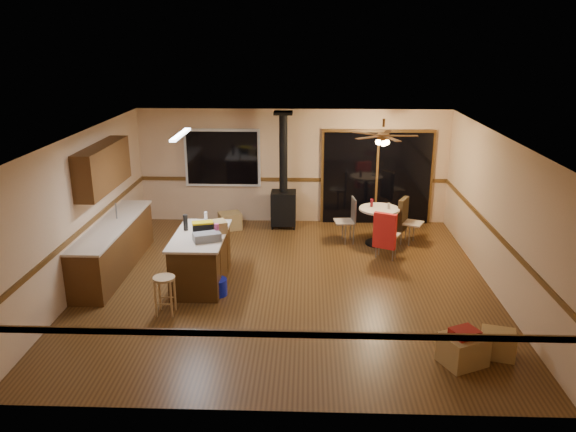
{
  "coord_description": "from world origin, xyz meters",
  "views": [
    {
      "loc": [
        0.33,
        -8.97,
        4.15
      ],
      "look_at": [
        0.0,
        0.3,
        1.15
      ],
      "focal_mm": 35.0,
      "sensor_mm": 36.0,
      "label": 1
    }
  ],
  "objects_px": {
    "kitchen_island": "(201,259)",
    "toolbox_grey": "(207,237)",
    "chair_near": "(385,231)",
    "wood_stove": "(283,196)",
    "box_corner_b": "(498,344)",
    "blue_bucket": "(217,287)",
    "toolbox_black": "(203,229)",
    "dining_table": "(379,220)",
    "box_under_window": "(230,221)",
    "chair_left": "(349,215)",
    "box_corner_a": "(463,349)",
    "bar_stool": "(165,295)",
    "chair_right": "(404,215)"
  },
  "relations": [
    {
      "from": "wood_stove",
      "to": "dining_table",
      "type": "bearing_deg",
      "value": -26.85
    },
    {
      "from": "chair_near",
      "to": "box_corner_a",
      "type": "bearing_deg",
      "value": -80.81
    },
    {
      "from": "box_corner_b",
      "to": "box_under_window",
      "type": "bearing_deg",
      "value": 130.47
    },
    {
      "from": "chair_left",
      "to": "box_corner_a",
      "type": "bearing_deg",
      "value": -75.34
    },
    {
      "from": "toolbox_black",
      "to": "chair_near",
      "type": "bearing_deg",
      "value": 19.13
    },
    {
      "from": "kitchen_island",
      "to": "chair_left",
      "type": "bearing_deg",
      "value": 38.36
    },
    {
      "from": "dining_table",
      "to": "chair_right",
      "type": "relative_size",
      "value": 1.18
    },
    {
      "from": "box_corner_b",
      "to": "bar_stool",
      "type": "bearing_deg",
      "value": 167.85
    },
    {
      "from": "toolbox_black",
      "to": "bar_stool",
      "type": "bearing_deg",
      "value": -108.32
    },
    {
      "from": "toolbox_grey",
      "to": "chair_right",
      "type": "relative_size",
      "value": 0.63
    },
    {
      "from": "chair_left",
      "to": "chair_right",
      "type": "bearing_deg",
      "value": 0.85
    },
    {
      "from": "chair_left",
      "to": "chair_right",
      "type": "xyz_separation_m",
      "value": [
        1.13,
        0.02,
        0.01
      ]
    },
    {
      "from": "chair_left",
      "to": "chair_near",
      "type": "relative_size",
      "value": 0.74
    },
    {
      "from": "bar_stool",
      "to": "box_under_window",
      "type": "xyz_separation_m",
      "value": [
        0.46,
        4.04,
        -0.12
      ]
    },
    {
      "from": "dining_table",
      "to": "chair_left",
      "type": "bearing_deg",
      "value": 169.27
    },
    {
      "from": "dining_table",
      "to": "box_corner_b",
      "type": "relative_size",
      "value": 1.9
    },
    {
      "from": "chair_right",
      "to": "box_corner_b",
      "type": "height_order",
      "value": "chair_right"
    },
    {
      "from": "wood_stove",
      "to": "box_corner_a",
      "type": "height_order",
      "value": "wood_stove"
    },
    {
      "from": "toolbox_grey",
      "to": "chair_left",
      "type": "relative_size",
      "value": 0.86
    },
    {
      "from": "kitchen_island",
      "to": "box_corner_a",
      "type": "height_order",
      "value": "kitchen_island"
    },
    {
      "from": "toolbox_black",
      "to": "box_corner_b",
      "type": "relative_size",
      "value": 0.78
    },
    {
      "from": "chair_near",
      "to": "wood_stove",
      "type": "bearing_deg",
      "value": 137.14
    },
    {
      "from": "toolbox_black",
      "to": "box_under_window",
      "type": "height_order",
      "value": "toolbox_black"
    },
    {
      "from": "box_corner_a",
      "to": "box_corner_b",
      "type": "distance_m",
      "value": 0.57
    },
    {
      "from": "toolbox_grey",
      "to": "chair_left",
      "type": "xyz_separation_m",
      "value": [
        2.53,
        2.46,
        -0.38
      ]
    },
    {
      "from": "dining_table",
      "to": "box_corner_a",
      "type": "height_order",
      "value": "dining_table"
    },
    {
      "from": "wood_stove",
      "to": "box_corner_a",
      "type": "relative_size",
      "value": 4.68
    },
    {
      "from": "toolbox_grey",
      "to": "box_corner_a",
      "type": "bearing_deg",
      "value": -29.39
    },
    {
      "from": "toolbox_grey",
      "to": "box_corner_b",
      "type": "distance_m",
      "value": 4.72
    },
    {
      "from": "dining_table",
      "to": "toolbox_black",
      "type": "bearing_deg",
      "value": -148.46
    },
    {
      "from": "bar_stool",
      "to": "chair_right",
      "type": "relative_size",
      "value": 0.89
    },
    {
      "from": "blue_bucket",
      "to": "chair_right",
      "type": "bearing_deg",
      "value": 37.02
    },
    {
      "from": "kitchen_island",
      "to": "chair_near",
      "type": "xyz_separation_m",
      "value": [
        3.33,
        1.17,
        0.14
      ]
    },
    {
      "from": "chair_left",
      "to": "box_corner_a",
      "type": "distance_m",
      "value": 4.73
    },
    {
      "from": "kitchen_island",
      "to": "box_under_window",
      "type": "distance_m",
      "value": 2.88
    },
    {
      "from": "bar_stool",
      "to": "chair_left",
      "type": "bearing_deg",
      "value": 47.27
    },
    {
      "from": "toolbox_grey",
      "to": "box_corner_b",
      "type": "height_order",
      "value": "toolbox_grey"
    },
    {
      "from": "toolbox_black",
      "to": "box_corner_b",
      "type": "distance_m",
      "value": 4.99
    },
    {
      "from": "blue_bucket",
      "to": "chair_right",
      "type": "height_order",
      "value": "chair_right"
    },
    {
      "from": "wood_stove",
      "to": "dining_table",
      "type": "height_order",
      "value": "wood_stove"
    },
    {
      "from": "box_under_window",
      "to": "box_corner_a",
      "type": "distance_m",
      "value": 6.5
    },
    {
      "from": "kitchen_island",
      "to": "toolbox_grey",
      "type": "height_order",
      "value": "toolbox_grey"
    },
    {
      "from": "bar_stool",
      "to": "dining_table",
      "type": "distance_m",
      "value": 4.87
    },
    {
      "from": "box_corner_a",
      "to": "toolbox_grey",
      "type": "bearing_deg",
      "value": 150.61
    },
    {
      "from": "kitchen_island",
      "to": "dining_table",
      "type": "relative_size",
      "value": 2.03
    },
    {
      "from": "dining_table",
      "to": "box_corner_a",
      "type": "distance_m",
      "value": 4.5
    },
    {
      "from": "dining_table",
      "to": "wood_stove",
      "type": "bearing_deg",
      "value": 153.15
    },
    {
      "from": "bar_stool",
      "to": "blue_bucket",
      "type": "bearing_deg",
      "value": 44.98
    },
    {
      "from": "toolbox_black",
      "to": "dining_table",
      "type": "distance_m",
      "value": 3.85
    },
    {
      "from": "kitchen_island",
      "to": "blue_bucket",
      "type": "distance_m",
      "value": 0.66
    }
  ]
}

